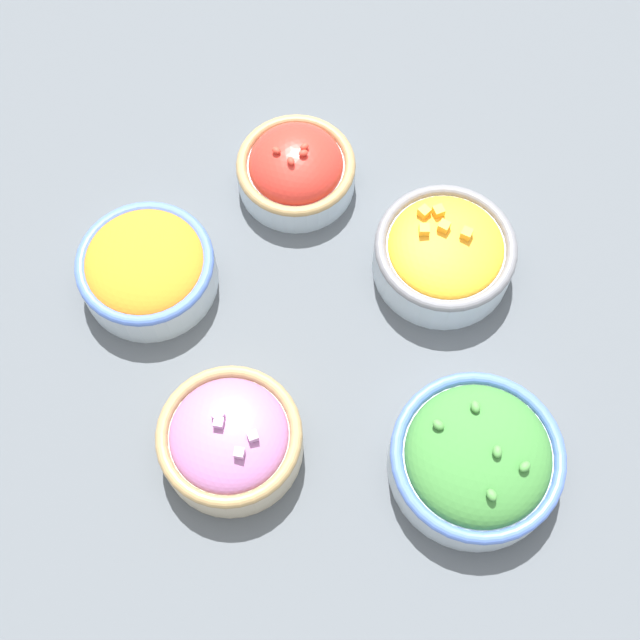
# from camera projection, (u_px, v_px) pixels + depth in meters

# --- Properties ---
(ground_plane) EXTENTS (3.00, 3.00, 0.00)m
(ground_plane) POSITION_uv_depth(u_px,v_px,m) (320.00, 332.00, 0.92)
(ground_plane) COLOR #4C5156
(bowl_cherry_tomatoes) EXTENTS (0.13, 0.13, 0.07)m
(bowl_cherry_tomatoes) POSITION_uv_depth(u_px,v_px,m) (296.00, 169.00, 0.96)
(bowl_cherry_tomatoes) COLOR #B2C1CC
(bowl_cherry_tomatoes) RESTS_ON ground_plane
(bowl_broccoli) EXTENTS (0.16, 0.16, 0.08)m
(bowl_broccoli) POSITION_uv_depth(u_px,v_px,m) (477.00, 458.00, 0.83)
(bowl_broccoli) COLOR #B2C1CC
(bowl_broccoli) RESTS_ON ground_plane
(bowl_red_onion) EXTENTS (0.14, 0.14, 0.07)m
(bowl_red_onion) POSITION_uv_depth(u_px,v_px,m) (230.00, 439.00, 0.84)
(bowl_red_onion) COLOR beige
(bowl_red_onion) RESTS_ON ground_plane
(bowl_squash) EXTENTS (0.15, 0.15, 0.07)m
(bowl_squash) POSITION_uv_depth(u_px,v_px,m) (444.00, 253.00, 0.92)
(bowl_squash) COLOR #B2C1CC
(bowl_squash) RESTS_ON ground_plane
(bowl_carrots) EXTENTS (0.14, 0.14, 0.06)m
(bowl_carrots) POSITION_uv_depth(u_px,v_px,m) (147.00, 268.00, 0.91)
(bowl_carrots) COLOR #B2C1CC
(bowl_carrots) RESTS_ON ground_plane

